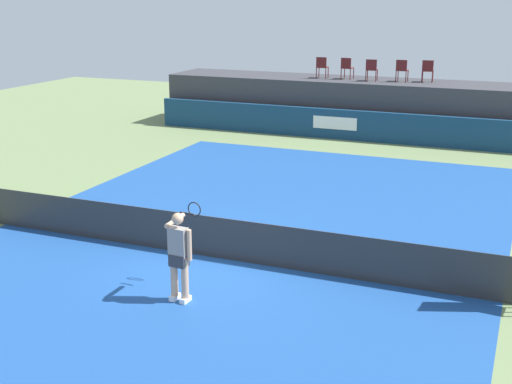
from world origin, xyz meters
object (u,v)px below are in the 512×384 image
at_px(spectator_chair_far_left, 322,66).
at_px(tennis_player, 179,253).
at_px(spectator_chair_left, 347,67).
at_px(spectator_chair_far_right, 428,70).
at_px(spectator_chair_right, 402,70).
at_px(spectator_chair_center, 372,69).

distance_m(spectator_chair_far_left, tennis_player, 17.66).
bearing_deg(spectator_chair_left, spectator_chair_far_right, 3.72).
bearing_deg(spectator_chair_far_right, spectator_chair_right, -167.45).
bearing_deg(tennis_player, spectator_chair_center, 91.41).
relative_size(spectator_chair_center, spectator_chair_right, 1.00).
height_order(spectator_chair_center, tennis_player, spectator_chair_center).
bearing_deg(spectator_chair_far_left, spectator_chair_far_right, 3.83).
bearing_deg(spectator_chair_far_right, spectator_chair_left, -176.28).
xyz_separation_m(spectator_chair_center, tennis_player, (0.42, -17.18, -1.73)).
xyz_separation_m(spectator_chair_center, spectator_chair_far_right, (2.17, 0.49, 0.00)).
distance_m(spectator_chair_center, spectator_chair_right, 1.21).
bearing_deg(spectator_chair_center, spectator_chair_far_left, 174.73).
bearing_deg(spectator_chair_far_right, spectator_chair_far_left, -176.17).
height_order(spectator_chair_left, tennis_player, spectator_chair_left).
bearing_deg(spectator_chair_left, spectator_chair_center, -14.04).
xyz_separation_m(spectator_chair_far_left, spectator_chair_center, (2.16, -0.20, 0.00)).
distance_m(spectator_chair_far_left, spectator_chair_far_right, 4.34).
height_order(spectator_chair_right, spectator_chair_far_right, same).
xyz_separation_m(spectator_chair_left, spectator_chair_center, (1.10, -0.28, 0.00)).
height_order(spectator_chair_far_left, spectator_chair_far_right, same).
bearing_deg(spectator_chair_left, spectator_chair_right, -0.19).
xyz_separation_m(spectator_chair_left, tennis_player, (1.53, -17.46, -1.73)).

